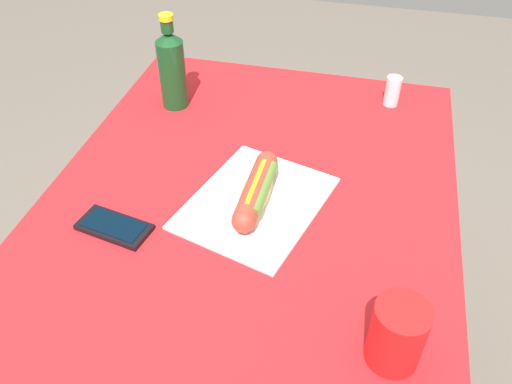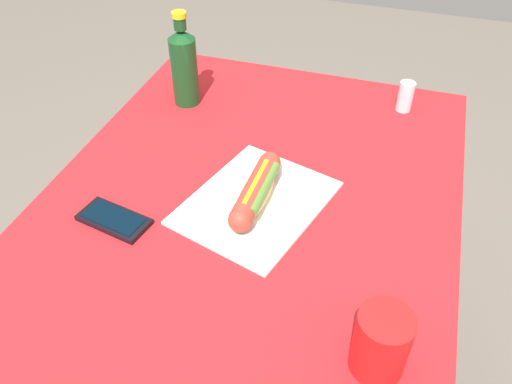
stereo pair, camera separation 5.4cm
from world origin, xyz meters
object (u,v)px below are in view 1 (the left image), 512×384
Objects in this scene: soda_bottle at (172,68)px; drinking_cup at (397,334)px; cell_phone at (114,227)px; hot_dog at (256,190)px; salt_shaker at (393,91)px.

soda_bottle is 2.07× the size of drinking_cup.
soda_bottle is (-0.43, -0.04, 0.09)m from cell_phone.
soda_bottle is 0.78m from drinking_cup.
drinking_cup is (0.27, 0.26, 0.02)m from hot_dog.
soda_bottle reaches higher than salt_shaker.
salt_shaker is at bearing 139.92° from cell_phone.
soda_bottle is at bearing -137.66° from hot_dog.
hot_dog is at bearing -135.57° from drinking_cup.
salt_shaker reaches higher than hot_dog.
drinking_cup is at bearing 73.94° from cell_phone.
cell_phone is 1.99× the size of salt_shaker.
drinking_cup reaches higher than salt_shaker.
soda_bottle is at bearing -136.65° from drinking_cup.
hot_dog is at bearing 42.34° from soda_bottle.
hot_dog is 0.38m from drinking_cup.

